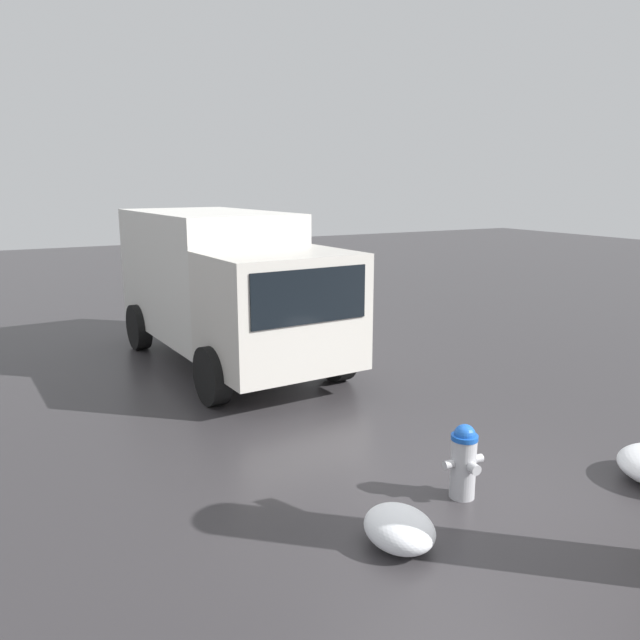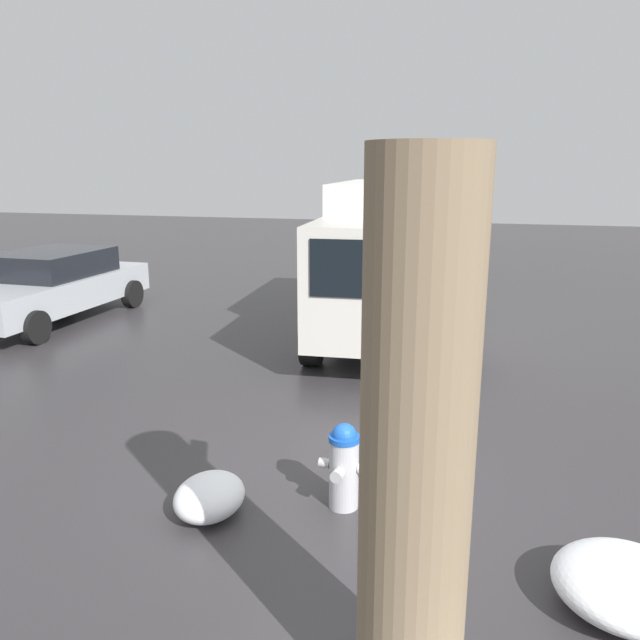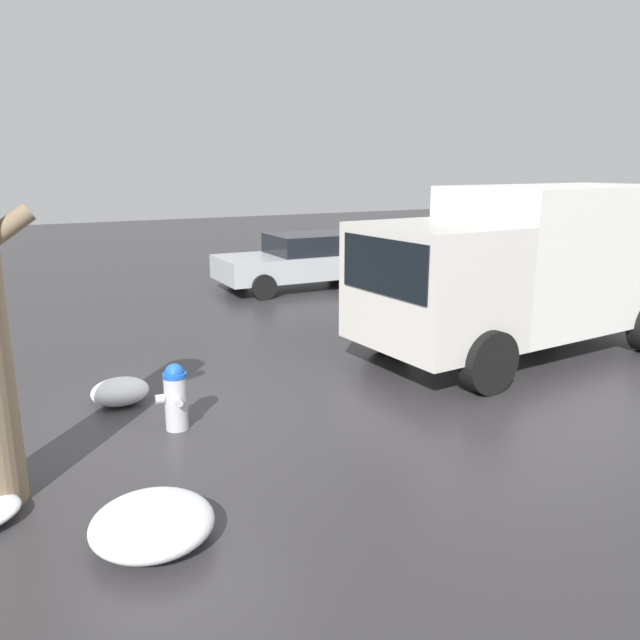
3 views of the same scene
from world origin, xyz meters
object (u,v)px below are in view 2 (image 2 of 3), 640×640
Objects in this scene: parked_car at (49,285)px; fire_hydrant at (344,465)px; delivery_truck at (397,254)px; tree_trunk at (417,448)px.

fire_hydrant is at bearing 144.43° from parked_car.
delivery_truck reaches higher than parked_car.
tree_trunk reaches higher than delivery_truck.
fire_hydrant is 0.26× the size of tree_trunk.
fire_hydrant is 6.22m from delivery_truck.
parked_car reaches higher than fire_hydrant.
fire_hydrant is 2.44m from tree_trunk.
delivery_truck is at bearing 8.66° from tree_trunk.
delivery_truck is 6.95m from parked_car.
tree_trunk is (-1.97, -0.83, 1.18)m from fire_hydrant.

